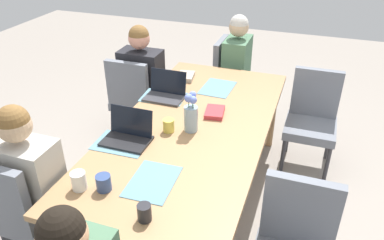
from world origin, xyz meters
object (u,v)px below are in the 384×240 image
at_px(person_far_left_mid, 143,92).
at_px(person_head_right_right_near, 236,77).
at_px(flower_vase, 191,114).
at_px(dining_table, 192,133).
at_px(coffee_mug_near_left, 144,213).
at_px(book_blue_cover, 215,112).
at_px(book_red_cover, 186,76).
at_px(coffee_mug_centre_right, 104,183).
at_px(chair_far_left_far, 19,207).
at_px(laptop_far_left_far, 128,135).
at_px(chair_far_left_mid, 134,96).
at_px(laptop_far_left_mid, 166,93).
at_px(coffee_mug_centre_left, 169,125).
at_px(coffee_mug_near_right, 79,181).
at_px(person_far_left_far, 34,198).
at_px(chair_near_right_mid, 312,116).
at_px(chair_head_right_right_near, 230,76).

xyz_separation_m(person_far_left_mid, person_head_right_right_near, (0.66, -0.79, 0.00)).
xyz_separation_m(person_head_right_right_near, flower_vase, (-1.52, -0.02, 0.35)).
relative_size(dining_table, coffee_mug_near_left, 24.17).
bearing_deg(book_blue_cover, person_head_right_right_near, -3.39).
bearing_deg(book_red_cover, book_blue_cover, -150.95).
bearing_deg(dining_table, coffee_mug_centre_right, 163.72).
bearing_deg(chair_far_left_far, laptop_far_left_far, -39.38).
bearing_deg(chair_far_left_mid, laptop_far_left_mid, -126.16).
distance_m(person_far_left_mid, book_red_cover, 0.52).
height_order(flower_vase, coffee_mug_centre_left, flower_vase).
bearing_deg(coffee_mug_near_right, chair_far_left_far, 96.05).
bearing_deg(book_red_cover, dining_table, -166.01).
xyz_separation_m(laptop_far_left_far, coffee_mug_centre_left, (0.20, -0.22, 0.00)).
distance_m(dining_table, person_far_left_mid, 1.14).
height_order(coffee_mug_near_left, coffee_mug_centre_left, coffee_mug_near_left).
relative_size(chair_far_left_mid, coffee_mug_near_left, 9.41).
distance_m(laptop_far_left_far, coffee_mug_near_right, 0.54).
height_order(person_head_right_right_near, coffee_mug_near_right, person_head_right_right_near).
bearing_deg(dining_table, person_far_left_far, 137.31).
distance_m(person_head_right_right_near, chair_near_right_mid, 1.01).
bearing_deg(book_red_cover, laptop_far_left_far, 170.12).
xyz_separation_m(person_far_left_far, laptop_far_left_far, (0.52, -0.43, 0.26)).
xyz_separation_m(coffee_mug_centre_left, book_blue_cover, (0.35, -0.24, -0.03)).
distance_m(coffee_mug_near_right, book_blue_cover, 1.20).
bearing_deg(chair_far_left_mid, person_far_left_mid, -38.76).
relative_size(person_head_right_right_near, chair_near_right_mid, 1.33).
distance_m(dining_table, chair_head_right_right_near, 1.54).
height_order(chair_near_right_mid, flower_vase, flower_vase).
bearing_deg(chair_far_left_mid, person_head_right_right_near, -49.08).
height_order(coffee_mug_near_left, book_blue_cover, coffee_mug_near_left).
bearing_deg(laptop_far_left_mid, person_far_left_mid, 44.95).
bearing_deg(chair_far_left_far, coffee_mug_centre_left, -41.53).
height_order(chair_far_left_far, person_head_right_right_near, person_head_right_right_near).
height_order(laptop_far_left_mid, coffee_mug_near_right, laptop_far_left_mid).
distance_m(person_far_left_mid, flower_vase, 1.23).
xyz_separation_m(laptop_far_left_mid, coffee_mug_near_right, (-1.24, 0.02, 0.01)).
height_order(chair_far_left_mid, coffee_mug_near_left, chair_far_left_mid).
relative_size(chair_far_left_far, coffee_mug_near_right, 8.21).
bearing_deg(coffee_mug_near_right, flower_vase, -25.72).
height_order(chair_far_left_mid, coffee_mug_near_right, chair_far_left_mid).
xyz_separation_m(chair_far_left_mid, book_blue_cover, (-0.51, -0.96, 0.26)).
bearing_deg(person_far_left_far, person_head_right_right_near, -18.40).
relative_size(chair_head_right_right_near, laptop_far_left_mid, 2.81).
bearing_deg(coffee_mug_centre_left, person_far_left_far, 138.20).
relative_size(dining_table, chair_far_left_far, 2.57).
xyz_separation_m(dining_table, coffee_mug_centre_left, (-0.12, 0.13, 0.11)).
distance_m(chair_far_left_far, book_red_cover, 1.80).
distance_m(person_far_left_mid, coffee_mug_near_left, 2.00).
bearing_deg(dining_table, chair_head_right_right_near, 3.15).
distance_m(laptop_far_left_far, book_red_cover, 1.11).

